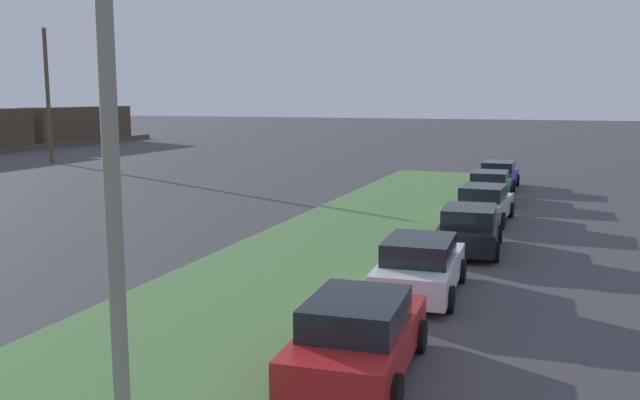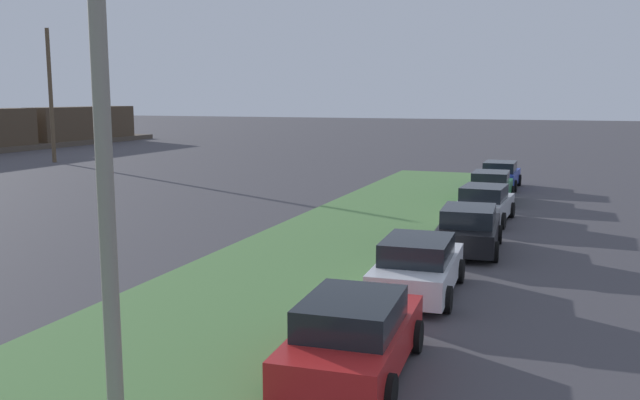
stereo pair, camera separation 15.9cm
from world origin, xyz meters
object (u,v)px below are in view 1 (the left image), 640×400
(parked_car_white, at_px, (420,266))
(distant_utility_pole, at_px, (48,96))
(parked_car_blue, at_px, (498,175))
(parked_car_red, at_px, (358,336))
(parked_car_green, at_px, (489,187))
(parked_car_black, at_px, (469,229))
(parked_car_silver, at_px, (484,204))
(streetlight, at_px, (134,139))

(parked_car_white, distance_m, distant_utility_pole, 41.92)
(parked_car_blue, bearing_deg, parked_car_red, -179.33)
(parked_car_white, xyz_separation_m, parked_car_green, (16.21, -0.05, 0.00))
(parked_car_black, distance_m, parked_car_silver, 5.49)
(parked_car_black, distance_m, distant_utility_pole, 39.41)
(parked_car_white, distance_m, parked_car_black, 5.38)
(parked_car_red, height_order, parked_car_green, same)
(parked_car_red, distance_m, parked_car_black, 10.73)
(parked_car_blue, bearing_deg, parked_car_white, -179.27)
(parked_car_black, height_order, parked_car_green, same)
(parked_car_white, height_order, parked_car_silver, same)
(parked_car_red, distance_m, distant_utility_pole, 45.29)
(parked_car_red, bearing_deg, parked_car_black, -5.75)
(streetlight, bearing_deg, parked_car_blue, -4.26)
(parked_car_black, relative_size, parked_car_blue, 1.02)
(distant_utility_pole, bearing_deg, parked_car_silver, -112.73)
(parked_car_red, bearing_deg, parked_car_green, -3.02)
(parked_car_white, height_order, distant_utility_pole, distant_utility_pole)
(parked_car_silver, height_order, parked_car_green, same)
(parked_car_black, relative_size, distant_utility_pole, 0.44)
(parked_car_blue, relative_size, distant_utility_pole, 0.43)
(streetlight, xyz_separation_m, distant_utility_pole, (33.65, 31.13, 0.61))
(parked_car_silver, bearing_deg, parked_car_black, -175.69)
(distant_utility_pole, bearing_deg, parked_car_red, -132.29)
(parked_car_green, bearing_deg, parked_car_red, 178.62)
(parked_car_green, xyz_separation_m, distant_utility_pole, (8.76, 33.43, 4.28))
(parked_car_blue, bearing_deg, distant_utility_pole, 84.66)
(parked_car_black, bearing_deg, distant_utility_pole, 56.68)
(parked_car_white, xyz_separation_m, parked_car_silver, (10.84, -0.37, 0.00))
(streetlight, relative_size, distant_utility_pole, 0.75)
(streetlight, distance_m, distant_utility_pole, 45.85)
(parked_car_green, relative_size, parked_car_blue, 1.00)
(parked_car_silver, bearing_deg, parked_car_red, -178.64)
(parked_car_red, height_order, parked_car_blue, same)
(parked_car_silver, distance_m, streetlight, 20.03)
(parked_car_black, distance_m, parked_car_blue, 16.10)
(parked_car_red, xyz_separation_m, streetlight, (-3.31, 2.23, 3.67))
(parked_car_green, relative_size, distant_utility_pole, 0.43)
(parked_car_silver, xyz_separation_m, parked_car_green, (5.38, 0.33, 0.00))
(parked_car_silver, relative_size, streetlight, 0.58)
(streetlight, bearing_deg, parked_car_red, -33.95)
(parked_car_green, height_order, streetlight, streetlight)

